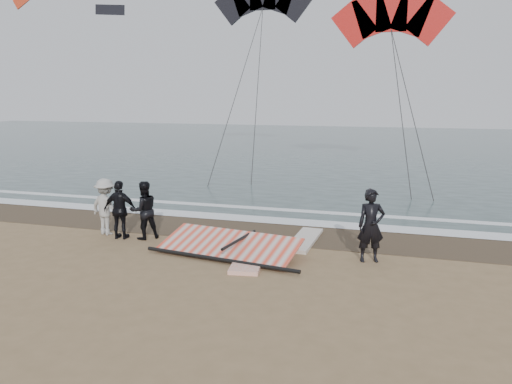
% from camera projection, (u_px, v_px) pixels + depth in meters
% --- Properties ---
extents(ground, '(120.00, 120.00, 0.00)m').
position_uv_depth(ground, '(228.00, 281.00, 11.96)').
color(ground, '#8C704C').
rests_on(ground, ground).
extents(sea, '(120.00, 54.00, 0.02)m').
position_uv_depth(sea, '(356.00, 146.00, 43.04)').
color(sea, '#233838').
rests_on(sea, ground).
extents(wet_sand, '(120.00, 2.80, 0.01)m').
position_uv_depth(wet_sand, '(274.00, 232.00, 16.20)').
color(wet_sand, '#4C3D2B').
rests_on(wet_sand, ground).
extents(foam_near, '(120.00, 0.90, 0.01)m').
position_uv_depth(foam_near, '(284.00, 221.00, 17.51)').
color(foam_near, white).
rests_on(foam_near, sea).
extents(foam_far, '(120.00, 0.45, 0.01)m').
position_uv_depth(foam_far, '(294.00, 210.00, 19.11)').
color(foam_far, white).
rests_on(foam_far, sea).
extents(man_main, '(0.83, 0.67, 1.97)m').
position_uv_depth(man_main, '(371.00, 226.00, 13.19)').
color(man_main, black).
rests_on(man_main, ground).
extents(board_white, '(1.13, 2.78, 0.11)m').
position_uv_depth(board_white, '(251.00, 256.00, 13.59)').
color(board_white, white).
rests_on(board_white, ground).
extents(board_cream, '(0.76, 2.52, 0.10)m').
position_uv_depth(board_cream, '(304.00, 240.00, 15.16)').
color(board_cream, beige).
rests_on(board_cream, ground).
extents(trio_cluster, '(2.60, 1.13, 1.82)m').
position_uv_depth(trio_cluster, '(122.00, 209.00, 15.51)').
color(trio_cluster, black).
rests_on(trio_cluster, ground).
extents(sail_rig, '(4.52, 2.29, 0.51)m').
position_uv_depth(sail_rig, '(228.00, 246.00, 14.05)').
color(sail_rig, black).
rests_on(sail_rig, ground).
extents(kite_red, '(6.79, 3.30, 10.32)m').
position_uv_depth(kite_red, '(391.00, 22.00, 25.71)').
color(kite_red, red).
rests_on(kite_red, ground).
extents(kite_dark, '(7.82, 6.25, 15.95)m').
position_uv_depth(kite_dark, '(263.00, 4.00, 33.75)').
color(kite_dark, black).
rests_on(kite_dark, ground).
extents(distant_kites, '(25.66, 6.12, 7.47)m').
position_uv_depth(distant_kites, '(1.00, 12.00, 45.91)').
color(distant_kites, red).
rests_on(distant_kites, ground).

